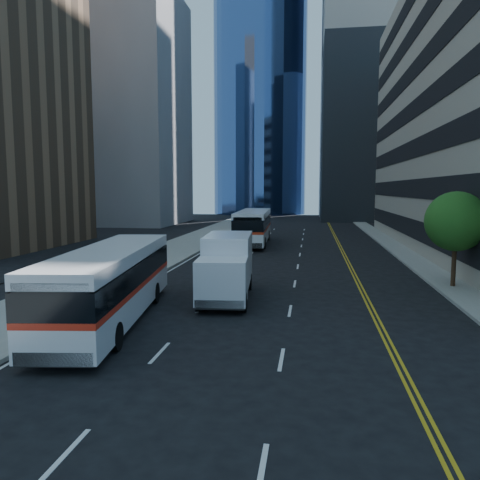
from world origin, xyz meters
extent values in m
plane|color=black|center=(0.00, 0.00, 0.00)|extent=(160.00, 160.00, 0.00)
cube|color=gray|center=(-10.50, 25.00, 0.07)|extent=(5.00, 90.00, 0.15)
cube|color=gray|center=(9.00, 25.00, 0.07)|extent=(2.00, 90.00, 0.15)
cube|color=gray|center=(18.00, 72.00, 30.00)|extent=(30.00, 28.00, 60.00)
cylinder|color=#324D85|center=(-10.00, 85.00, 40.00)|extent=(20.00, 20.00, 80.00)
cube|color=gray|center=(-28.00, 52.00, 17.50)|extent=(18.00, 18.00, 35.00)
cylinder|color=#332114|center=(9.00, 8.00, 1.25)|extent=(0.24, 0.24, 2.20)
sphere|color=#164E18|center=(9.00, 8.00, 3.65)|extent=(3.20, 3.20, 3.20)
cube|color=silver|center=(-6.60, -0.72, 0.87)|extent=(4.02, 11.80, 1.06)
cube|color=red|center=(-6.60, -0.72, 1.49)|extent=(4.04, 11.83, 0.21)
cube|color=black|center=(-6.60, -0.72, 2.03)|extent=(4.04, 11.83, 0.87)
cube|color=silver|center=(-6.60, -0.72, 2.75)|extent=(4.02, 11.80, 0.48)
cylinder|color=black|center=(-7.26, -4.31, 0.48)|extent=(0.41, 0.99, 0.96)
cylinder|color=black|center=(-5.02, -4.01, 0.48)|extent=(0.41, 0.99, 0.96)
cylinder|color=black|center=(-8.13, 2.19, 0.48)|extent=(0.41, 0.99, 0.96)
cylinder|color=black|center=(-5.89, 2.49, 0.48)|extent=(0.41, 0.99, 0.96)
cube|color=white|center=(-4.20, 27.00, 0.95)|extent=(3.24, 12.70, 1.16)
cube|color=red|center=(-4.20, 27.00, 1.63)|extent=(3.26, 12.72, 0.23)
cube|color=black|center=(-4.20, 27.00, 2.21)|extent=(3.26, 12.72, 0.95)
cube|color=white|center=(-4.20, 27.00, 2.99)|extent=(3.24, 12.70, 0.53)
cylinder|color=black|center=(-5.30, 23.17, 0.53)|extent=(0.36, 1.06, 1.05)
cylinder|color=black|center=(-2.81, 23.27, 0.53)|extent=(0.36, 1.06, 1.05)
cylinder|color=black|center=(-5.58, 30.31, 0.53)|extent=(0.36, 1.06, 1.05)
cylinder|color=black|center=(-3.10, 30.41, 0.53)|extent=(0.36, 1.06, 1.05)
cube|color=silver|center=(-2.49, 1.56, 1.33)|extent=(2.37, 2.20, 1.93)
cube|color=black|center=(-2.42, 0.69, 1.70)|extent=(2.01, 0.22, 1.01)
cube|color=silver|center=(-2.75, 4.77, 1.89)|extent=(2.56, 4.58, 2.39)
cube|color=black|center=(-2.67, 3.76, 0.51)|extent=(2.10, 6.18, 0.23)
cylinder|color=black|center=(-3.45, 1.30, 0.44)|extent=(0.33, 0.90, 0.88)
cylinder|color=black|center=(-1.49, 1.46, 0.44)|extent=(0.33, 0.90, 0.88)
cylinder|color=black|center=(-3.83, 5.88, 0.44)|extent=(0.33, 0.90, 0.88)
cylinder|color=black|center=(-1.87, 6.04, 0.44)|extent=(0.33, 0.90, 0.88)
camera|label=1|loc=(1.35, -18.31, 5.36)|focal=35.00mm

